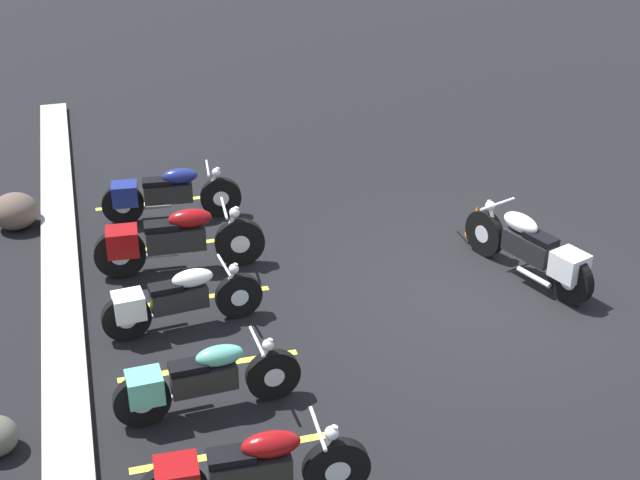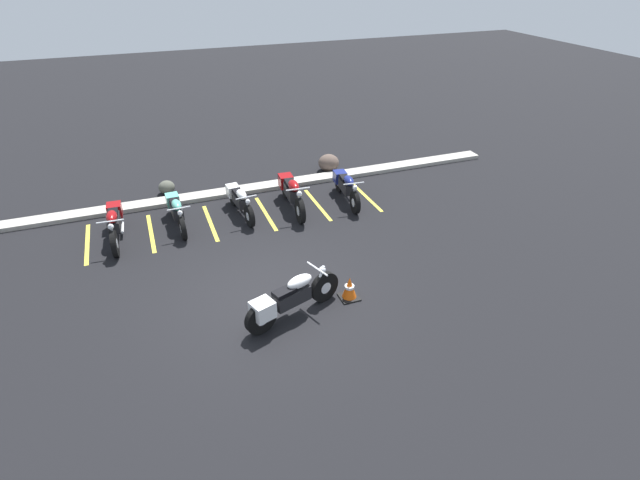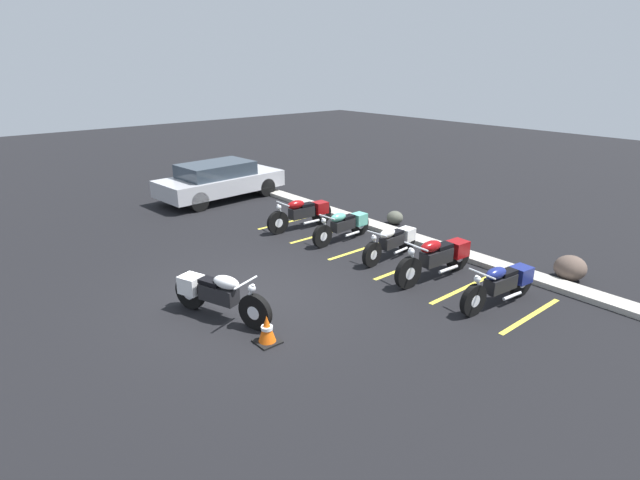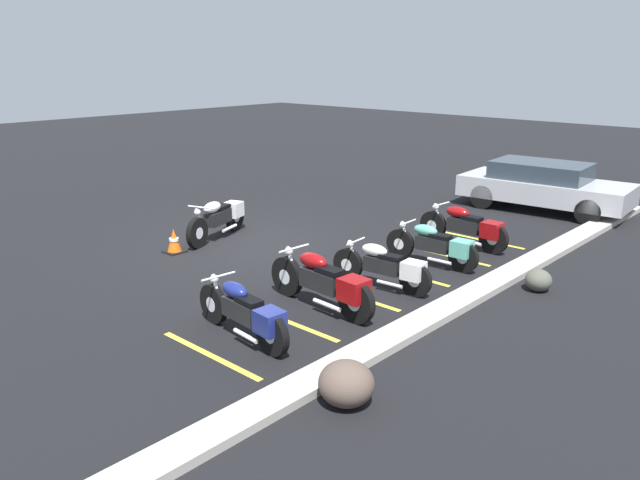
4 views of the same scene
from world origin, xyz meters
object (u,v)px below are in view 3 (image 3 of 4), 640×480
object	(u,v)px
parked_bike_0	(303,213)
parked_bike_1	(345,225)
traffic_cone	(267,330)
parked_bike_4	(502,283)
motorcycle_white_featured	(216,294)
landscape_rock_0	(395,218)
car_silver	(219,180)
parked_bike_3	(438,257)
landscape_rock_1	(570,268)
parked_bike_2	(393,241)

from	to	relation	value
parked_bike_0	parked_bike_1	bearing A→B (deg)	99.48
parked_bike_1	traffic_cone	xyz separation A→B (m)	(2.96, -4.55, -0.19)
parked_bike_4	traffic_cone	xyz separation A→B (m)	(-1.78, -4.34, -0.21)
motorcycle_white_featured	landscape_rock_0	world-z (taller)	motorcycle_white_featured
car_silver	parked_bike_0	bearing A→B (deg)	-91.44
parked_bike_3	car_silver	xyz separation A→B (m)	(-9.05, -0.29, 0.19)
car_silver	traffic_cone	xyz separation A→B (m)	(8.87, -4.15, -0.44)
parked_bike_3	landscape_rock_1	xyz separation A→B (m)	(1.95, 2.11, -0.21)
parked_bike_4	landscape_rock_1	xyz separation A→B (m)	(0.34, 2.21, -0.17)
parked_bike_1	landscape_rock_1	distance (m)	5.47
parked_bike_0	landscape_rock_0	world-z (taller)	parked_bike_0
parked_bike_2	traffic_cone	distance (m)	4.76
parked_bike_2	traffic_cone	bearing A→B (deg)	10.05
parked_bike_2	parked_bike_3	distance (m)	1.46
landscape_rock_0	parked_bike_4	bearing A→B (deg)	-25.52
parked_bike_1	parked_bike_2	size ratio (longest dim) A/B	1.01
parked_bike_2	landscape_rock_1	world-z (taller)	parked_bike_2
parked_bike_0	traffic_cone	size ratio (longest dim) A/B	4.30
parked_bike_3	traffic_cone	size ratio (longest dim) A/B	4.58
car_silver	parked_bike_2	bearing A→B (deg)	-91.01
traffic_cone	parked_bike_1	bearing A→B (deg)	123.06
parked_bike_2	traffic_cone	size ratio (longest dim) A/B	3.96
parked_bike_4	motorcycle_white_featured	bearing A→B (deg)	-29.31
motorcycle_white_featured	parked_bike_3	xyz separation A→B (m)	(1.54, 4.62, 0.02)
car_silver	parked_bike_4	bearing A→B (deg)	-93.25
motorcycle_white_featured	traffic_cone	xyz separation A→B (m)	(1.37, 0.18, -0.23)
car_silver	traffic_cone	distance (m)	9.81
motorcycle_white_featured	parked_bike_4	world-z (taller)	motorcycle_white_featured
car_silver	landscape_rock_1	xyz separation A→B (m)	(11.00, 2.40, -0.41)
parked_bike_0	parked_bike_2	distance (m)	3.22
car_silver	landscape_rock_1	size ratio (longest dim) A/B	6.51
parked_bike_0	landscape_rock_0	bearing A→B (deg)	149.87
parked_bike_0	parked_bike_3	size ratio (longest dim) A/B	0.94
parked_bike_3	landscape_rock_1	distance (m)	2.88
parked_bike_3	car_silver	bearing A→B (deg)	-84.56
parked_bike_2	parked_bike_0	bearing A→B (deg)	-91.62
motorcycle_white_featured	parked_bike_3	bearing A→B (deg)	52.36
landscape_rock_1	parked_bike_0	bearing A→B (deg)	-161.76
parked_bike_2	parked_bike_3	world-z (taller)	parked_bike_3
motorcycle_white_featured	parked_bike_1	xyz separation A→B (m)	(-1.59, 4.73, -0.04)
motorcycle_white_featured	parked_bike_0	distance (m)	5.52
parked_bike_3	landscape_rock_0	size ratio (longest dim) A/B	4.85
landscape_rock_0	traffic_cone	world-z (taller)	traffic_cone
car_silver	parked_bike_3	bearing A→B (deg)	-92.44
parked_bike_1	car_silver	xyz separation A→B (m)	(-5.91, -0.40, 0.26)
motorcycle_white_featured	parked_bike_2	distance (m)	4.77
landscape_rock_0	landscape_rock_1	size ratio (longest dim) A/B	0.70
landscape_rock_0	traffic_cone	size ratio (longest dim) A/B	0.94
parked_bike_0	parked_bike_3	world-z (taller)	parked_bike_3
parked_bike_4	parked_bike_2	bearing A→B (deg)	-88.94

